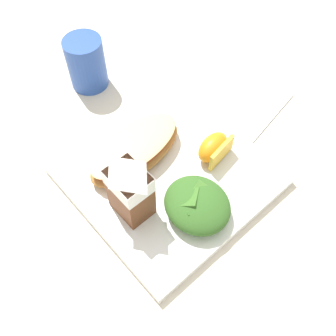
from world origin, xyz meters
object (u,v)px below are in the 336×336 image
(white_plate, at_px, (168,174))
(metal_fork, at_px, (260,129))
(orange_wedge_front, at_px, (214,148))
(milk_carton, at_px, (130,187))
(drinking_blue_cup, at_px, (86,63))
(green_salad_pile, at_px, (197,205))
(cheesy_pizza_bread, at_px, (135,150))

(white_plate, relative_size, metal_fork, 1.49)
(metal_fork, bearing_deg, orange_wedge_front, 85.12)
(milk_carton, bearing_deg, white_plate, -80.54)
(white_plate, bearing_deg, drinking_blue_cup, -6.89)
(drinking_blue_cup, bearing_deg, white_plate, 173.11)
(orange_wedge_front, height_order, metal_fork, orange_wedge_front)
(metal_fork, distance_m, drinking_blue_cup, 0.33)
(drinking_blue_cup, bearing_deg, green_salad_pile, 172.19)
(cheesy_pizza_bread, relative_size, orange_wedge_front, 2.69)
(green_salad_pile, height_order, drinking_blue_cup, drinking_blue_cup)
(white_plate, relative_size, cheesy_pizza_bread, 1.60)
(orange_wedge_front, bearing_deg, milk_carton, 86.01)
(cheesy_pizza_bread, height_order, drinking_blue_cup, drinking_blue_cup)
(white_plate, xyz_separation_m, drinking_blue_cup, (0.25, -0.03, 0.04))
(milk_carton, height_order, metal_fork, milk_carton)
(white_plate, distance_m, green_salad_pile, 0.09)
(milk_carton, relative_size, metal_fork, 0.58)
(white_plate, xyz_separation_m, milk_carton, (-0.01, 0.08, 0.07))
(orange_wedge_front, distance_m, metal_fork, 0.11)
(milk_carton, bearing_deg, drinking_blue_cup, -22.65)
(drinking_blue_cup, bearing_deg, orange_wedge_front, -171.15)
(cheesy_pizza_bread, distance_m, orange_wedge_front, 0.12)
(green_salad_pile, height_order, orange_wedge_front, green_salad_pile)
(white_plate, bearing_deg, green_salad_pile, 169.28)
(orange_wedge_front, relative_size, metal_fork, 0.34)
(metal_fork, bearing_deg, green_salad_pile, 103.10)
(metal_fork, bearing_deg, milk_carton, 85.65)
(cheesy_pizza_bread, bearing_deg, white_plate, -160.57)
(cheesy_pizza_bread, xyz_separation_m, orange_wedge_front, (-0.08, -0.09, 0.00))
(white_plate, distance_m, orange_wedge_front, 0.08)
(metal_fork, height_order, drinking_blue_cup, drinking_blue_cup)
(cheesy_pizza_bread, relative_size, metal_fork, 0.93)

